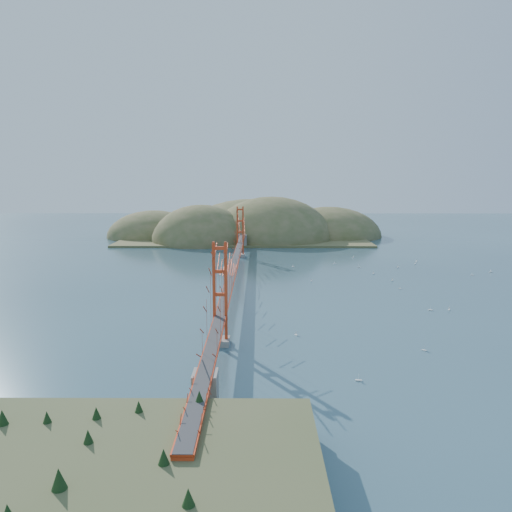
{
  "coord_description": "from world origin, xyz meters",
  "views": [
    {
      "loc": [
        4.33,
        -83.85,
        19.02
      ],
      "look_at": [
        3.81,
        0.0,
        5.18
      ],
      "focal_mm": 35.0,
      "sensor_mm": 36.0,
      "label": 1
    }
  ],
  "objects_px": {
    "sailboat_1": "(400,288)",
    "fort": "(208,414)",
    "bridge": "(234,245)",
    "sailboat_0": "(311,281)",
    "sailboat_2": "(430,309)"
  },
  "relations": [
    {
      "from": "fort",
      "to": "sailboat_1",
      "type": "xyz_separation_m",
      "value": [
        27.58,
        45.49,
        -0.53
      ]
    },
    {
      "from": "bridge",
      "to": "fort",
      "type": "height_order",
      "value": "bridge"
    },
    {
      "from": "bridge",
      "to": "sailboat_2",
      "type": "relative_size",
      "value": 131.17
    },
    {
      "from": "bridge",
      "to": "sailboat_1",
      "type": "relative_size",
      "value": 164.93
    },
    {
      "from": "bridge",
      "to": "fort",
      "type": "xyz_separation_m",
      "value": [
        0.4,
        -47.98,
        -6.34
      ]
    },
    {
      "from": "sailboat_2",
      "to": "bridge",
      "type": "bearing_deg",
      "value": 150.93
    },
    {
      "from": "sailboat_0",
      "to": "sailboat_1",
      "type": "distance_m",
      "value": 15.41
    },
    {
      "from": "fort",
      "to": "sailboat_1",
      "type": "height_order",
      "value": "fort"
    },
    {
      "from": "fort",
      "to": "sailboat_0",
      "type": "distance_m",
      "value": 53.04
    },
    {
      "from": "bridge",
      "to": "sailboat_0",
      "type": "relative_size",
      "value": 167.8
    },
    {
      "from": "sailboat_1",
      "to": "sailboat_2",
      "type": "bearing_deg",
      "value": -87.78
    },
    {
      "from": "sailboat_1",
      "to": "fort",
      "type": "bearing_deg",
      "value": -121.23
    },
    {
      "from": "bridge",
      "to": "sailboat_0",
      "type": "xyz_separation_m",
      "value": [
        13.72,
        3.35,
        -6.87
      ]
    },
    {
      "from": "sailboat_0",
      "to": "sailboat_1",
      "type": "xyz_separation_m",
      "value": [
        14.26,
        -5.84,
        0.0
      ]
    },
    {
      "from": "fort",
      "to": "sailboat_0",
      "type": "relative_size",
      "value": 6.58
    }
  ]
}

